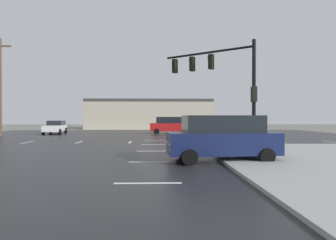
{
  "coord_description": "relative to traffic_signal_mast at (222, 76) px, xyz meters",
  "views": [
    {
      "loc": [
        0.36,
        -22.31,
        1.95
      ],
      "look_at": [
        1.25,
        9.17,
        1.69
      ],
      "focal_mm": 30.23,
      "sensor_mm": 36.0,
      "label": 1
    }
  ],
  "objects": [
    {
      "name": "suv_navy",
      "position": [
        -1.19,
        -5.31,
        -3.51
      ],
      "size": [
        4.95,
        2.46,
        2.03
      ],
      "rotation": [
        0.0,
        0.0,
        3.22
      ],
      "color": "#141E47",
      "rests_on": "road_asphalt"
    },
    {
      "name": "road_asphalt",
      "position": [
        -4.3,
        4.55,
        -4.59
      ],
      "size": [
        44.0,
        44.0,
        0.02
      ],
      "primitive_type": "cube",
      "color": "#232326",
      "rests_on": "ground_plane"
    },
    {
      "name": "utility_pole_far",
      "position": [
        -20.2,
        11.46,
        0.64
      ],
      "size": [
        2.2,
        0.28,
        10.03
      ],
      "color": "brown",
      "rests_on": "ground_plane"
    },
    {
      "name": "suv_red",
      "position": [
        -2.72,
        16.16,
        -3.51
      ],
      "size": [
        4.86,
        2.23,
        2.03
      ],
      "rotation": [
        0.0,
        0.0,
        0.02
      ],
      "color": "#B21919",
      "rests_on": "road_asphalt"
    },
    {
      "name": "strip_building_background",
      "position": [
        -5.77,
        32.51,
        -2.06
      ],
      "size": [
        21.37,
        8.0,
        5.09
      ],
      "color": "#BCB29E",
      "rests_on": "ground_plane"
    },
    {
      "name": "fire_hydrant",
      "position": [
        1.13,
        -4.57,
        -4.06
      ],
      "size": [
        0.48,
        0.26,
        0.79
      ],
      "color": "red",
      "rests_on": "sidewalk_corner"
    },
    {
      "name": "snow_strip_curbside",
      "position": [
        0.7,
        0.55,
        -4.43
      ],
      "size": [
        4.0,
        1.6,
        0.06
      ],
      "primitive_type": "cube",
      "color": "white",
      "rests_on": "sidewalk_corner"
    },
    {
      "name": "traffic_signal_mast",
      "position": [
        0.0,
        0.0,
        0.0
      ],
      "size": [
        5.21,
        3.78,
        6.45
      ],
      "rotation": [
        0.0,
        0.0,
        2.53
      ],
      "color": "black",
      "rests_on": "sidewalk_corner"
    },
    {
      "name": "ground_plane",
      "position": [
        -4.3,
        4.55,
        -4.6
      ],
      "size": [
        120.0,
        120.0,
        0.0
      ],
      "primitive_type": "plane",
      "color": "slate"
    },
    {
      "name": "lane_markings",
      "position": [
        -3.09,
        3.18,
        -4.58
      ],
      "size": [
        36.15,
        36.15,
        0.01
      ],
      "color": "silver",
      "rests_on": "road_asphalt"
    },
    {
      "name": "sedan_white",
      "position": [
        -16.48,
        16.43,
        -3.75
      ],
      "size": [
        2.42,
        4.68,
        1.58
      ],
      "rotation": [
        0.0,
        0.0,
        -1.46
      ],
      "color": "white",
      "rests_on": "road_asphalt"
    }
  ]
}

